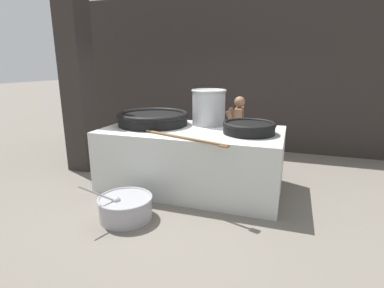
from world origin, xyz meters
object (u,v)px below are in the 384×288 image
(giant_wok_near, at_px, (153,118))
(cook, at_px, (238,132))
(giant_wok_far, at_px, (249,127))
(prep_bowl_vegetables, at_px, (125,207))
(stock_pot, at_px, (209,107))

(giant_wok_near, distance_m, cook, 1.67)
(giant_wok_far, distance_m, prep_bowl_vegetables, 2.17)
(stock_pot, xyz_separation_m, prep_bowl_vegetables, (-0.66, -1.82, -1.16))
(stock_pot, distance_m, cook, 0.90)
(cook, bearing_deg, prep_bowl_vegetables, 61.41)
(giant_wok_far, distance_m, stock_pot, 0.95)
(prep_bowl_vegetables, bearing_deg, cook, 65.48)
(stock_pot, relative_size, prep_bowl_vegetables, 0.73)
(giant_wok_far, relative_size, prep_bowl_vegetables, 0.96)
(giant_wok_near, bearing_deg, cook, 33.46)
(stock_pot, height_order, cook, stock_pot)
(giant_wok_near, xyz_separation_m, giant_wok_far, (1.71, -0.16, -0.03))
(cook, xyz_separation_m, prep_bowl_vegetables, (-1.09, -2.40, -0.62))
(cook, relative_size, prep_bowl_vegetables, 1.73)
(giant_wok_near, xyz_separation_m, prep_bowl_vegetables, (0.27, -1.50, -0.97))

